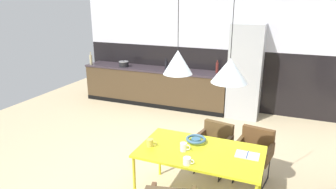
{
  "coord_description": "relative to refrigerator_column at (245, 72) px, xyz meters",
  "views": [
    {
      "loc": [
        1.59,
        -3.36,
        2.51
      ],
      "look_at": [
        -0.18,
        1.02,
        1.0
      ],
      "focal_mm": 31.84,
      "sensor_mm": 36.0,
      "label": 1
    }
  ],
  "objects": [
    {
      "name": "bottle_vinegar_dark",
      "position": [
        -0.65,
        0.13,
        0.01
      ],
      "size": [
        0.06,
        0.06,
        0.29
      ],
      "color": "maroon",
      "rests_on": "kitchen_counter"
    },
    {
      "name": "back_wall_panel_upper",
      "position": [
        -0.8,
        0.36,
        1.11
      ],
      "size": [
        6.65,
        0.12,
        1.42
      ],
      "primitive_type": "cube",
      "color": "silver",
      "rests_on": "back_wall_splashback_dark"
    },
    {
      "name": "armchair_facing_counter",
      "position": [
        0.52,
        -2.48,
        -0.52
      ],
      "size": [
        0.55,
        0.54,
        0.76
      ],
      "rotation": [
        0.0,
        0.0,
        2.97
      ],
      "color": "brown",
      "rests_on": "ground"
    },
    {
      "name": "open_book",
      "position": [
        0.49,
        -3.19,
        -0.28
      ],
      "size": [
        0.28,
        0.19,
        0.02
      ],
      "color": "white",
      "rests_on": "dining_table"
    },
    {
      "name": "refrigerator_column",
      "position": [
        0.0,
        0.0,
        0.0
      ],
      "size": [
        0.69,
        0.6,
        2.04
      ],
      "primitive_type": "cube",
      "color": "#ADAFB2",
      "rests_on": "ground"
    },
    {
      "name": "ground_plane",
      "position": [
        -0.8,
        -3.09,
        -1.02
      ],
      "size": [
        9.14,
        9.14,
        0.0
      ],
      "primitive_type": "plane",
      "color": "#C7B288"
    },
    {
      "name": "fruit_bowl",
      "position": [
        -0.18,
        -3.08,
        -0.24
      ],
      "size": [
        0.26,
        0.26,
        0.06
      ],
      "color": "#33607F",
      "rests_on": "dining_table"
    },
    {
      "name": "mug_white_ceramic",
      "position": [
        -0.25,
        -3.36,
        -0.23
      ],
      "size": [
        0.13,
        0.08,
        0.11
      ],
      "color": "white",
      "rests_on": "dining_table"
    },
    {
      "name": "bottle_wine_green",
      "position": [
        -3.86,
        -0.21,
        0.02
      ],
      "size": [
        0.07,
        0.07,
        0.33
      ],
      "color": "tan",
      "rests_on": "kitchen_counter"
    },
    {
      "name": "dining_table",
      "position": [
        -0.06,
        -3.28,
        -0.33
      ],
      "size": [
        1.52,
        0.86,
        0.74
      ],
      "color": "gold",
      "rests_on": "ground"
    },
    {
      "name": "mug_tall_blue",
      "position": [
        -0.68,
        -3.41,
        -0.23
      ],
      "size": [
        0.13,
        0.09,
        0.1
      ],
      "color": "gold",
      "rests_on": "dining_table"
    },
    {
      "name": "back_wall_splashback_dark",
      "position": [
        -0.8,
        0.36,
        -0.31
      ],
      "size": [
        6.65,
        0.12,
        1.42
      ],
      "primitive_type": "cube",
      "color": "black",
      "rests_on": "ground"
    },
    {
      "name": "bottle_oil_tall",
      "position": [
        -1.83,
        -0.05,
        0.01
      ],
      "size": [
        0.07,
        0.07,
        0.29
      ],
      "color": "black",
      "rests_on": "kitchen_counter"
    },
    {
      "name": "cooking_pot",
      "position": [
        -2.96,
        -0.1,
        -0.05
      ],
      "size": [
        0.24,
        0.24,
        0.16
      ],
      "color": "black",
      "rests_on": "kitchen_counter"
    },
    {
      "name": "pendant_lamp_over_table_far",
      "position": [
        0.24,
        -3.33,
        0.76
      ],
      "size": [
        0.4,
        0.4,
        1.14
      ],
      "color": "black"
    },
    {
      "name": "mug_glass_clear",
      "position": [
        -0.11,
        -3.64,
        -0.24
      ],
      "size": [
        0.13,
        0.09,
        0.08
      ],
      "color": "white",
      "rests_on": "dining_table"
    },
    {
      "name": "pendant_lamp_over_table_near",
      "position": [
        -0.36,
        -3.29,
        0.8
      ],
      "size": [
        0.34,
        0.34,
        1.1
      ],
      "color": "black"
    },
    {
      "name": "armchair_head_of_table",
      "position": [
        -0.06,
        -2.46,
        -0.52
      ],
      "size": [
        0.56,
        0.55,
        0.74
      ],
      "rotation": [
        0.0,
        0.0,
        2.95
      ],
      "color": "brown",
      "rests_on": "ground"
    },
    {
      "name": "kitchen_counter",
      "position": [
        -2.17,
        -0.0,
        -0.56
      ],
      "size": [
        3.63,
        0.63,
        0.91
      ],
      "color": "#483622",
      "rests_on": "ground"
    }
  ]
}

